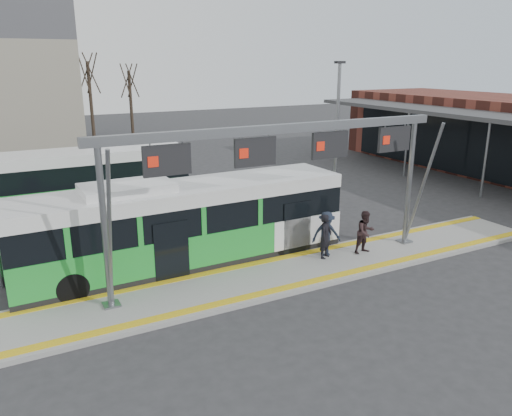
{
  "coord_description": "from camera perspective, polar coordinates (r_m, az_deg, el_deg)",
  "views": [
    {
      "loc": [
        -9.05,
        -14.01,
        7.37
      ],
      "look_at": [
        -0.04,
        3.0,
        1.67
      ],
      "focal_mm": 35.0,
      "sensor_mm": 36.0,
      "label": 1
    }
  ],
  "objects": [
    {
      "name": "gantry",
      "position": [
        16.99,
        3.44,
        6.04
      ],
      "size": [
        13.0,
        1.68,
        5.2
      ],
      "color": "slate",
      "rests_on": "platform_main"
    },
    {
      "name": "lamp_east",
      "position": [
        25.2,
        9.21,
        8.41
      ],
      "size": [
        0.5,
        0.25,
        7.36
      ],
      "color": "slate",
      "rests_on": "ground"
    },
    {
      "name": "passenger_a",
      "position": [
        19.03,
        7.97,
        -3.22
      ],
      "size": [
        0.75,
        0.67,
        1.71
      ],
      "primitive_type": "imported",
      "rotation": [
        0.0,
        0.0,
        0.54
      ],
      "color": "black",
      "rests_on": "platform_main"
    },
    {
      "name": "tree_left",
      "position": [
        45.56,
        -18.61,
        14.32
      ],
      "size": [
        1.4,
        1.4,
        8.32
      ],
      "color": "#382B21",
      "rests_on": "ground"
    },
    {
      "name": "passenger_b",
      "position": [
        19.79,
        12.4,
        -2.7
      ],
      "size": [
        0.86,
        0.69,
        1.69
      ],
      "primitive_type": "imported",
      "rotation": [
        0.0,
        0.0,
        0.06
      ],
      "color": "#2C1D1F",
      "rests_on": "platform_main"
    },
    {
      "name": "platform_main",
      "position": [
        18.2,
        4.58,
        -7.2
      ],
      "size": [
        22.0,
        3.0,
        0.15
      ],
      "primitive_type": "cube",
      "color": "gray",
      "rests_on": "ground"
    },
    {
      "name": "passenger_c",
      "position": [
        19.26,
        8.02,
        -2.92
      ],
      "size": [
        1.26,
        0.93,
        1.74
      ],
      "primitive_type": "imported",
      "rotation": [
        0.0,
        0.0,
        -0.27
      ],
      "color": "#1A212F",
      "rests_on": "platform_main"
    },
    {
      "name": "bg_bus_green",
      "position": [
        26.25,
        -21.66,
        2.49
      ],
      "size": [
        12.55,
        2.71,
        3.13
      ],
      "rotation": [
        0.0,
        0.0,
        -0.0
      ],
      "color": "black",
      "rests_on": "ground"
    },
    {
      "name": "hero_bus",
      "position": [
        18.54,
        -8.17,
        -2.0
      ],
      "size": [
        12.31,
        2.85,
        3.37
      ],
      "rotation": [
        0.0,
        0.0,
        0.02
      ],
      "color": "black",
      "rests_on": "ground"
    },
    {
      "name": "platform_second",
      "position": [
        23.73,
        -14.25,
        -1.94
      ],
      "size": [
        20.0,
        3.0,
        0.15
      ],
      "primitive_type": "cube",
      "color": "gray",
      "rests_on": "ground"
    },
    {
      "name": "ground",
      "position": [
        18.23,
        4.57,
        -7.41
      ],
      "size": [
        120.0,
        120.0,
        0.0
      ],
      "primitive_type": "plane",
      "color": "#2D2D30",
      "rests_on": "ground"
    },
    {
      "name": "tactile_main",
      "position": [
        18.17,
        4.58,
        -6.95
      ],
      "size": [
        22.0,
        2.65,
        0.02
      ],
      "color": "yellow",
      "rests_on": "platform_main"
    },
    {
      "name": "tactile_second",
      "position": [
        24.77,
        -14.91,
        -1.01
      ],
      "size": [
        20.0,
        0.35,
        0.02
      ],
      "color": "yellow",
      "rests_on": "platform_second"
    },
    {
      "name": "tree_mid",
      "position": [
        47.78,
        -14.27,
        13.87
      ],
      "size": [
        1.4,
        1.4,
        7.38
      ],
      "color": "#382B21",
      "rests_on": "ground"
    }
  ]
}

